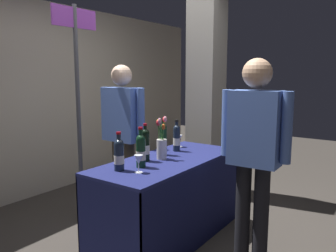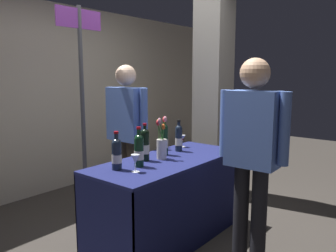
{
  "view_description": "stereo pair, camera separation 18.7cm",
  "coord_description": "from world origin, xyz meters",
  "px_view_note": "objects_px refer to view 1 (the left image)",
  "views": [
    {
      "loc": [
        -2.4,
        -1.71,
        1.51
      ],
      "look_at": [
        0.0,
        0.0,
        1.06
      ],
      "focal_mm": 36.03,
      "sensor_mm": 36.0,
      "label": 1
    },
    {
      "loc": [
        -2.28,
        -1.86,
        1.51
      ],
      "look_at": [
        0.0,
        0.0,
        1.06
      ],
      "focal_mm": 36.03,
      "sensor_mm": 36.0,
      "label": 2
    }
  ],
  "objects_px": {
    "tasting_table": "(168,185)",
    "taster_foreground_right": "(254,145)",
    "wine_glass_near_vendor": "(179,138)",
    "vendor_presenter": "(123,126)",
    "flower_vase": "(162,144)",
    "concrete_pillar": "(206,72)",
    "featured_wine_bottle": "(141,150)",
    "display_bottle_0": "(163,139)",
    "wine_glass_mid": "(139,160)",
    "booth_signpost": "(78,90)"
  },
  "relations": [
    {
      "from": "wine_glass_near_vendor",
      "to": "taster_foreground_right",
      "type": "height_order",
      "value": "taster_foreground_right"
    },
    {
      "from": "wine_glass_mid",
      "to": "booth_signpost",
      "type": "bearing_deg",
      "value": 73.87
    },
    {
      "from": "flower_vase",
      "to": "taster_foreground_right",
      "type": "relative_size",
      "value": 0.24
    },
    {
      "from": "wine_glass_near_vendor",
      "to": "featured_wine_bottle",
      "type": "bearing_deg",
      "value": -167.78
    },
    {
      "from": "flower_vase",
      "to": "taster_foreground_right",
      "type": "height_order",
      "value": "taster_foreground_right"
    },
    {
      "from": "wine_glass_mid",
      "to": "flower_vase",
      "type": "relative_size",
      "value": 0.36
    },
    {
      "from": "concrete_pillar",
      "to": "taster_foreground_right",
      "type": "height_order",
      "value": "concrete_pillar"
    },
    {
      "from": "tasting_table",
      "to": "vendor_presenter",
      "type": "bearing_deg",
      "value": 73.36
    },
    {
      "from": "wine_glass_near_vendor",
      "to": "display_bottle_0",
      "type": "bearing_deg",
      "value": -168.71
    },
    {
      "from": "tasting_table",
      "to": "vendor_presenter",
      "type": "relative_size",
      "value": 0.96
    },
    {
      "from": "concrete_pillar",
      "to": "vendor_presenter",
      "type": "distance_m",
      "value": 1.35
    },
    {
      "from": "booth_signpost",
      "to": "featured_wine_bottle",
      "type": "bearing_deg",
      "value": -100.16
    },
    {
      "from": "wine_glass_mid",
      "to": "vendor_presenter",
      "type": "xyz_separation_m",
      "value": [
        0.7,
        0.82,
        0.11
      ]
    },
    {
      "from": "wine_glass_near_vendor",
      "to": "flower_vase",
      "type": "distance_m",
      "value": 0.55
    },
    {
      "from": "vendor_presenter",
      "to": "flower_vase",
      "type": "bearing_deg",
      "value": -19.29
    },
    {
      "from": "concrete_pillar",
      "to": "taster_foreground_right",
      "type": "xyz_separation_m",
      "value": [
        -1.33,
        -1.17,
        -0.57
      ]
    },
    {
      "from": "tasting_table",
      "to": "taster_foreground_right",
      "type": "bearing_deg",
      "value": -85.28
    },
    {
      "from": "featured_wine_bottle",
      "to": "wine_glass_near_vendor",
      "type": "bearing_deg",
      "value": 12.22
    },
    {
      "from": "tasting_table",
      "to": "featured_wine_bottle",
      "type": "distance_m",
      "value": 0.52
    },
    {
      "from": "tasting_table",
      "to": "taster_foreground_right",
      "type": "relative_size",
      "value": 0.94
    },
    {
      "from": "tasting_table",
      "to": "wine_glass_mid",
      "type": "height_order",
      "value": "wine_glass_mid"
    },
    {
      "from": "taster_foreground_right",
      "to": "featured_wine_bottle",
      "type": "bearing_deg",
      "value": 25.62
    },
    {
      "from": "tasting_table",
      "to": "wine_glass_near_vendor",
      "type": "distance_m",
      "value": 0.62
    },
    {
      "from": "wine_glass_near_vendor",
      "to": "vendor_presenter",
      "type": "xyz_separation_m",
      "value": [
        -0.26,
        0.56,
        0.12
      ]
    },
    {
      "from": "tasting_table",
      "to": "vendor_presenter",
      "type": "height_order",
      "value": "vendor_presenter"
    },
    {
      "from": "featured_wine_bottle",
      "to": "vendor_presenter",
      "type": "height_order",
      "value": "vendor_presenter"
    },
    {
      "from": "featured_wine_bottle",
      "to": "tasting_table",
      "type": "bearing_deg",
      "value": -4.08
    },
    {
      "from": "concrete_pillar",
      "to": "featured_wine_bottle",
      "type": "relative_size",
      "value": 9.27
    },
    {
      "from": "tasting_table",
      "to": "featured_wine_bottle",
      "type": "relative_size",
      "value": 4.65
    },
    {
      "from": "wine_glass_mid",
      "to": "booth_signpost",
      "type": "distance_m",
      "value": 1.2
    },
    {
      "from": "tasting_table",
      "to": "featured_wine_bottle",
      "type": "height_order",
      "value": "featured_wine_bottle"
    },
    {
      "from": "vendor_presenter",
      "to": "booth_signpost",
      "type": "bearing_deg",
      "value": -118.47
    },
    {
      "from": "concrete_pillar",
      "to": "wine_glass_mid",
      "type": "relative_size",
      "value": 22.07
    },
    {
      "from": "concrete_pillar",
      "to": "tasting_table",
      "type": "xyz_separation_m",
      "value": [
        -1.39,
        -0.4,
        -1.02
      ]
    },
    {
      "from": "concrete_pillar",
      "to": "tasting_table",
      "type": "relative_size",
      "value": 2.0
    },
    {
      "from": "tasting_table",
      "to": "booth_signpost",
      "type": "distance_m",
      "value": 1.31
    },
    {
      "from": "featured_wine_bottle",
      "to": "vendor_presenter",
      "type": "bearing_deg",
      "value": 52.08
    },
    {
      "from": "wine_glass_near_vendor",
      "to": "wine_glass_mid",
      "type": "height_order",
      "value": "wine_glass_mid"
    },
    {
      "from": "display_bottle_0",
      "to": "vendor_presenter",
      "type": "xyz_separation_m",
      "value": [
        0.12,
        0.63,
        0.06
      ]
    },
    {
      "from": "concrete_pillar",
      "to": "featured_wine_bottle",
      "type": "height_order",
      "value": "concrete_pillar"
    },
    {
      "from": "featured_wine_bottle",
      "to": "taster_foreground_right",
      "type": "relative_size",
      "value": 0.2
    },
    {
      "from": "tasting_table",
      "to": "display_bottle_0",
      "type": "height_order",
      "value": "display_bottle_0"
    },
    {
      "from": "display_bottle_0",
      "to": "vendor_presenter",
      "type": "relative_size",
      "value": 0.22
    },
    {
      "from": "wine_glass_near_vendor",
      "to": "flower_vase",
      "type": "height_order",
      "value": "flower_vase"
    },
    {
      "from": "wine_glass_near_vendor",
      "to": "flower_vase",
      "type": "relative_size",
      "value": 0.33
    },
    {
      "from": "tasting_table",
      "to": "concrete_pillar",
      "type": "bearing_deg",
      "value": 15.94
    },
    {
      "from": "featured_wine_bottle",
      "to": "taster_foreground_right",
      "type": "distance_m",
      "value": 0.9
    },
    {
      "from": "concrete_pillar",
      "to": "wine_glass_near_vendor",
      "type": "distance_m",
      "value": 1.15
    },
    {
      "from": "vendor_presenter",
      "to": "booth_signpost",
      "type": "distance_m",
      "value": 0.6
    },
    {
      "from": "display_bottle_0",
      "to": "wine_glass_near_vendor",
      "type": "relative_size",
      "value": 2.81
    }
  ]
}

